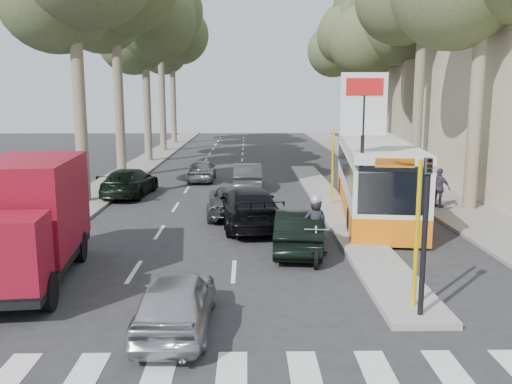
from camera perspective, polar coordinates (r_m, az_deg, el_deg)
ground at (r=13.51m, az=1.33°, el=-11.00°), size 120.00×120.00×0.00m
sidewalk_right at (r=38.98m, az=12.60°, el=2.74°), size 3.20×70.00×0.12m
median_left at (r=41.56m, az=-11.33°, el=3.23°), size 2.40×64.00×0.12m
traffic_island at (r=24.37m, az=7.97°, el=-1.34°), size 1.50×26.00×0.16m
building_far at (r=49.37m, az=18.49°, el=13.20°), size 11.00×20.00×16.00m
billboard at (r=18.03m, az=11.18°, el=6.21°), size 1.50×12.10×5.60m
traffic_light_island at (r=11.96m, az=17.45°, el=-1.83°), size 0.16×0.41×3.60m
tree_l_c at (r=41.67m, az=-11.47°, el=17.00°), size 7.40×7.20×13.71m
tree_l_d at (r=49.74m, az=-9.92°, el=17.89°), size 7.40×7.20×15.66m
tree_l_e at (r=57.50m, az=-8.72°, el=15.80°), size 7.40×7.20×14.49m
tree_r_c at (r=40.16m, az=13.38°, el=16.71°), size 7.40×7.20×13.32m
tree_r_d at (r=48.10m, az=11.14°, el=17.30°), size 7.40×7.20×14.88m
tree_r_e at (r=55.84m, az=9.46°, el=15.60°), size 7.40×7.20×14.10m
silver_hatchback at (r=11.66m, az=-8.44°, el=-11.25°), size 1.56×3.76×1.27m
dark_hatchback at (r=17.23m, az=4.52°, el=-4.01°), size 1.85×4.22×1.35m
queue_car_a at (r=22.37m, az=-2.42°, el=-0.88°), size 2.17×4.47×1.23m
queue_car_b at (r=20.30m, az=-0.76°, el=-1.62°), size 2.70×5.36×1.49m
queue_car_c at (r=31.50m, az=-5.73°, el=2.30°), size 1.55×3.75×1.27m
queue_car_d at (r=28.69m, az=-0.90°, el=1.69°), size 1.47×4.15×1.37m
queue_car_e at (r=27.32m, az=-13.16°, el=1.01°), size 2.33×4.88×1.37m
red_truck at (r=15.42m, az=-23.07°, el=-2.61°), size 2.87×6.19×3.19m
city_bus at (r=23.18m, az=12.32°, el=1.77°), size 3.96×11.81×3.05m
motorcycle at (r=16.46m, az=6.21°, el=-3.89°), size 0.88×2.34×1.99m
pedestrian_near at (r=24.49m, az=18.73°, el=0.40°), size 1.03×1.08×1.71m
pedestrian_far at (r=27.03m, az=21.97°, el=1.31°), size 1.33×1.21×1.94m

